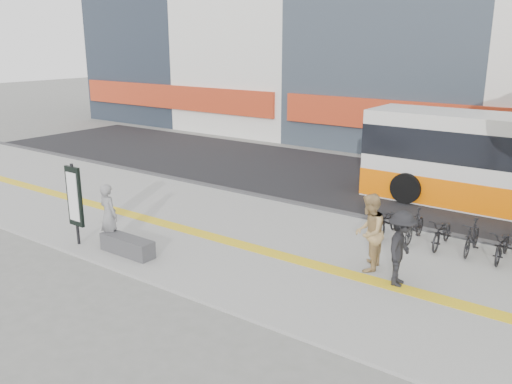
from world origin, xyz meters
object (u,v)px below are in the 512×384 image
Objects in this scene: seated_woman at (109,215)px; pedestrian_tan at (369,232)px; signboard at (74,198)px; bench at (127,246)px; pedestrian_dark at (401,249)px.

pedestrian_tan is at bearing -149.84° from seated_woman.
signboard is at bearing 35.05° from seated_woman.
bench is 6.72m from pedestrian_dark.
signboard reaches higher than seated_woman.
signboard is at bearing -169.19° from bench.
signboard is 1.30× the size of seated_woman.
bench is 0.86× the size of pedestrian_tan.
signboard is (-1.60, -0.31, 1.06)m from bench.
seated_woman is 0.91× the size of pedestrian_tan.
seated_woman is 6.66m from pedestrian_tan.
seated_woman is at bearing 99.22° from pedestrian_dark.
signboard reaches higher than pedestrian_tan.
pedestrian_tan reaches higher than bench.
bench is 0.73× the size of signboard.
pedestrian_dark is at bearing -155.23° from seated_woman.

